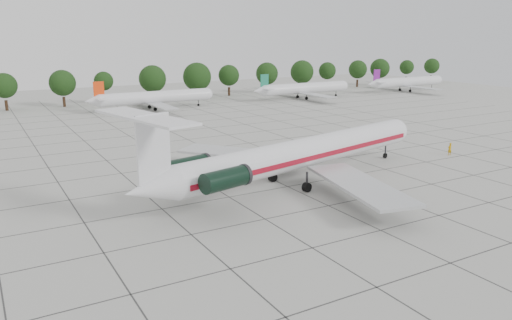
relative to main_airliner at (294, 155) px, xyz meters
The scene contains 8 objects.
ground 3.97m from the main_airliner, 169.28° to the right, with size 260.00×260.00×0.00m, color #AEAEA7.
apron_joints 15.35m from the main_airliner, 93.36° to the left, with size 170.00×170.00×0.02m, color #383838.
main_airliner is the anchor object (origin of this frame).
ground_crew 29.72m from the main_airliner, ahead, with size 0.70×0.46×1.92m, color #C48F0B.
bg_airliner_c 69.20m from the main_airliner, 85.05° to the left, with size 28.24×27.20×7.40m.
bg_airliner_d 83.85m from the main_airliner, 53.81° to the left, with size 28.24×27.20×7.40m.
bg_airliner_e 110.94m from the main_airliner, 36.84° to the left, with size 28.24×27.20×7.40m.
tree_line 85.78m from the main_airliner, 98.42° to the left, with size 249.86×8.44×10.22m.
Camera 1 is at (-32.24, -48.37, 18.15)m, focal length 35.00 mm.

